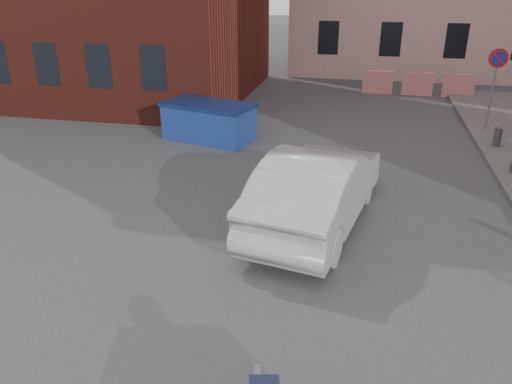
# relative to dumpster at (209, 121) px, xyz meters

# --- Properties ---
(ground) EXTENTS (120.00, 120.00, 0.00)m
(ground) POSITION_rel_dumpster_xyz_m (2.78, -6.93, -0.60)
(ground) COLOR #38383A
(ground) RESTS_ON ground
(no_parking_sign) EXTENTS (0.60, 0.09, 2.65)m
(no_parking_sign) POSITION_rel_dumpster_xyz_m (8.78, 2.55, 1.42)
(no_parking_sign) COLOR gray
(no_parking_sign) RESTS_ON sidewalk
(barriers) EXTENTS (4.70, 0.18, 1.00)m
(barriers) POSITION_rel_dumpster_xyz_m (6.98, 8.07, -0.10)
(barriers) COLOR red
(barriers) RESTS_ON ground
(dumpster) EXTENTS (3.12, 2.16, 1.19)m
(dumpster) POSITION_rel_dumpster_xyz_m (0.00, 0.00, 0.00)
(dumpster) COLOR navy
(dumpster) RESTS_ON ground
(silver_car) EXTENTS (2.63, 5.26, 1.66)m
(silver_car) POSITION_rel_dumpster_xyz_m (3.97, -5.15, 0.23)
(silver_car) COLOR #ACAEB3
(silver_car) RESTS_ON ground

